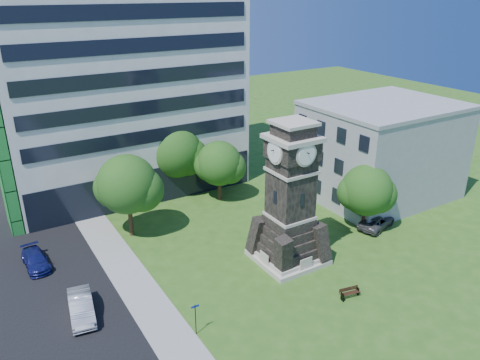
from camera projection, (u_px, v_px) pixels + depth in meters
ground at (272, 281)px, 37.22m from camera, size 160.00×160.00×0.00m
sidewalk at (136, 286)px, 36.57m from camera, size 3.00×70.00×0.06m
street at (19, 324)px, 32.47m from camera, size 14.00×80.00×0.02m
clock_tower at (290, 203)px, 38.23m from camera, size 5.40×5.40×12.22m
office_tall at (114, 61)px, 50.63m from camera, size 26.20×15.11×28.60m
office_low at (381, 150)px, 51.18m from camera, size 15.20×12.20×10.40m
car_street_mid at (81, 307)px, 33.01m from camera, size 2.24×4.75×1.50m
car_street_north at (36, 260)px, 38.93m from camera, size 1.96×4.39×1.25m
car_east_lot at (377, 222)px, 45.31m from camera, size 4.93×3.25×1.26m
park_bench at (350, 292)px, 35.12m from camera, size 1.61×0.43×0.83m
street_sign at (195, 316)px, 30.97m from camera, size 0.57×0.06×2.39m
tree_nw at (128, 186)px, 42.31m from camera, size 6.03×5.48×7.94m
tree_nc at (175, 153)px, 51.40m from camera, size 6.64×6.03×8.05m
tree_ne at (220, 165)px, 50.05m from camera, size 5.33×4.84×6.66m
tree_east at (367, 192)px, 43.79m from camera, size 5.34×4.85×6.52m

